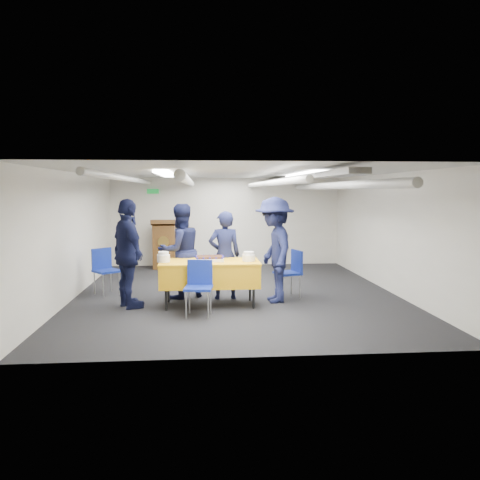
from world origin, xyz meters
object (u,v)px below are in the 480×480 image
(sheet_cake, at_px, (210,258))
(chair_near, at_px, (199,282))
(sailor_b, at_px, (180,251))
(serving_table, at_px, (210,273))
(podium, at_px, (164,244))
(chair_right, at_px, (292,269))
(chair_left, at_px, (105,266))
(sailor_c, at_px, (128,254))
(sailor_d, at_px, (275,250))
(sailor_a, at_px, (225,255))

(sheet_cake, xyz_separation_m, chair_near, (-0.18, -0.63, -0.28))
(chair_near, xyz_separation_m, sailor_b, (-0.35, 1.25, 0.33))
(serving_table, height_order, podium, podium)
(chair_right, height_order, chair_left, same)
(chair_right, distance_m, sailor_b, 2.08)
(chair_near, height_order, sailor_c, sailor_c)
(sheet_cake, height_order, chair_near, chair_near)
(podium, relative_size, sailor_c, 0.68)
(podium, bearing_deg, sailor_c, -94.00)
(serving_table, distance_m, chair_left, 2.26)
(chair_right, bearing_deg, chair_near, -146.28)
(serving_table, height_order, chair_left, chair_left)
(chair_near, relative_size, sailor_c, 0.47)
(sailor_b, bearing_deg, chair_near, 77.32)
(sailor_d, bearing_deg, sheet_cake, -85.03)
(sheet_cake, bearing_deg, sailor_b, 130.58)
(podium, relative_size, sailor_a, 0.78)
(sailor_c, bearing_deg, chair_near, -144.53)
(sailor_c, bearing_deg, sailor_a, -100.86)
(podium, bearing_deg, sailor_a, -68.72)
(chair_near, bearing_deg, chair_left, 136.86)
(chair_right, height_order, sailor_d, sailor_d)
(chair_right, distance_m, sailor_c, 2.96)
(chair_near, xyz_separation_m, chair_right, (1.70, 1.14, 0.00))
(serving_table, bearing_deg, chair_right, 19.16)
(chair_left, bearing_deg, chair_near, -43.14)
(chair_near, bearing_deg, sailor_b, 105.60)
(chair_near, distance_m, sailor_c, 1.36)
(sailor_c, bearing_deg, podium, -32.97)
(serving_table, xyz_separation_m, sailor_d, (1.15, 0.19, 0.37))
(podium, bearing_deg, chair_near, -78.90)
(chair_right, xyz_separation_m, sailor_c, (-2.88, -0.57, 0.38))
(sailor_b, relative_size, sailor_d, 0.93)
(chair_right, bearing_deg, serving_table, -160.84)
(sheet_cake, bearing_deg, podium, 105.27)
(sailor_b, bearing_deg, sailor_c, 11.07)
(sheet_cake, relative_size, chair_left, 0.56)
(sailor_a, relative_size, sailor_c, 0.87)
(podium, xyz_separation_m, sailor_a, (1.36, -3.48, 0.19))
(chair_left, distance_m, sailor_c, 1.35)
(chair_left, bearing_deg, sailor_a, -14.69)
(podium, xyz_separation_m, sailor_c, (-0.28, -4.01, 0.30))
(podium, distance_m, chair_right, 4.31)
(serving_table, relative_size, sailor_d, 0.91)
(sheet_cake, xyz_separation_m, chair_right, (1.52, 0.51, -0.28))
(serving_table, bearing_deg, chair_near, -106.30)
(chair_near, bearing_deg, sailor_d, 31.03)
(podium, distance_m, sailor_c, 4.04)
(chair_left, bearing_deg, serving_table, -28.71)
(chair_left, xyz_separation_m, sailor_a, (2.26, -0.59, 0.27))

